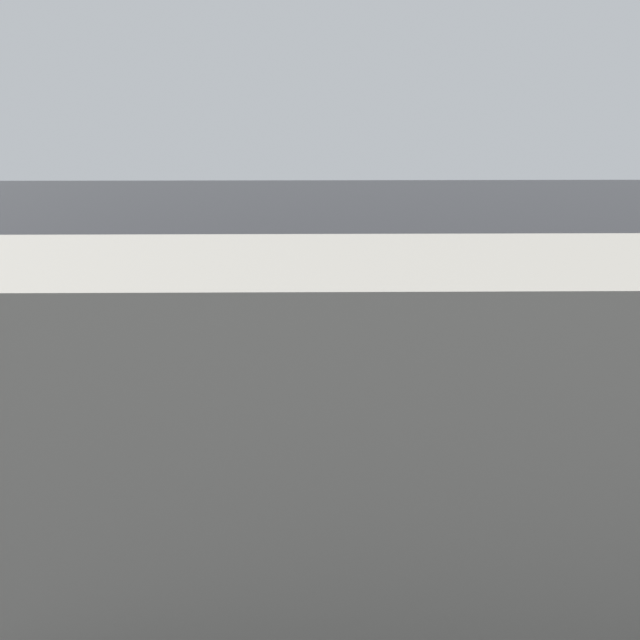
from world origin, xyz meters
TOP-DOWN VIEW (x-y plane):
  - ground_plane at (0.00, 0.00)m, footprint 60.00×60.00m
  - kerb_strip at (0.00, 4.20)m, footprint 24.00×3.20m
  - moving_hatchback at (-0.23, 0.03)m, footprint 4.22×2.71m
  - fire_hydrant at (3.63, 2.85)m, footprint 0.42×0.31m
  - pedestrian at (4.49, 2.78)m, footprint 0.27×0.57m
  - metal_railing at (-1.12, 5.22)m, footprint 11.39×0.04m
  - sign_post at (4.06, 4.32)m, footprint 0.07×0.44m
  - building_block at (-0.30, 9.21)m, footprint 12.53×2.40m

SIDE VIEW (x-z plane):
  - ground_plane at x=0.00m, z-range 0.00..0.00m
  - kerb_strip at x=0.00m, z-range 0.00..0.04m
  - fire_hydrant at x=3.63m, z-range 0.00..0.80m
  - pedestrian at x=4.49m, z-range 0.07..1.29m
  - metal_railing at x=-1.12m, z-range 0.22..1.27m
  - moving_hatchback at x=-0.23m, z-range 0.00..2.06m
  - sign_post at x=4.06m, z-range 0.38..2.78m
  - building_block at x=-0.30m, z-range 0.00..4.54m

